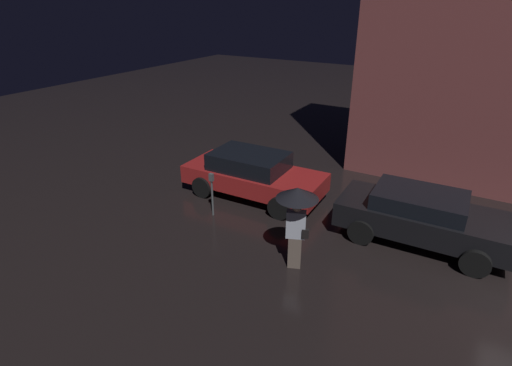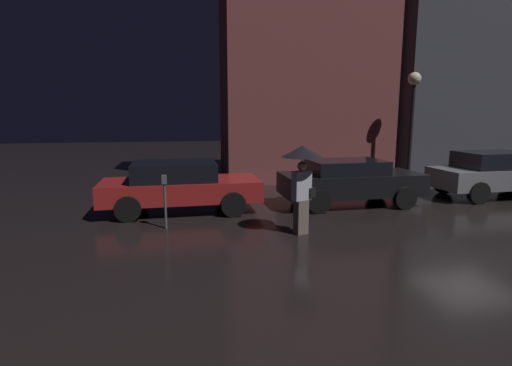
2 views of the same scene
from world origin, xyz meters
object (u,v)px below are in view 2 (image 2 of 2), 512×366
at_px(parked_car_black, 350,181).
at_px(parking_meter, 165,196).
at_px(street_lamp_near, 413,102).
at_px(parked_car_red, 180,185).
at_px(pedestrian_with_umbrella, 302,167).
at_px(parked_car_grey, 495,173).

height_order(parked_car_black, parking_meter, parked_car_black).
bearing_deg(parking_meter, street_lamp_near, 24.87).
bearing_deg(parked_car_red, parking_meter, -102.45).
relative_size(parked_car_red, pedestrian_with_umbrella, 2.16).
relative_size(parked_car_black, parking_meter, 3.24).
height_order(parked_car_red, parked_car_grey, parked_car_grey).
bearing_deg(parked_car_black, street_lamp_near, 34.87).
bearing_deg(parked_car_grey, pedestrian_with_umbrella, -161.18).
height_order(parked_car_grey, pedestrian_with_umbrella, pedestrian_with_umbrella).
bearing_deg(street_lamp_near, parked_car_red, -164.10).
bearing_deg(street_lamp_near, parked_car_grey, -54.27).
xyz_separation_m(parked_car_grey, street_lamp_near, (-1.73, 2.40, 2.38)).
bearing_deg(parked_car_black, parking_meter, -165.06).
bearing_deg(parked_car_grey, parked_car_black, -179.42).
bearing_deg(parked_car_grey, parking_meter, -172.09).
bearing_deg(parked_car_grey, parked_car_red, 178.88).
bearing_deg(parking_meter, parked_car_red, 78.61).
height_order(pedestrian_with_umbrella, street_lamp_near, street_lamp_near).
bearing_deg(street_lamp_near, parked_car_black, -143.85).
relative_size(parked_car_grey, street_lamp_near, 1.00).
relative_size(parking_meter, street_lamp_near, 0.31).
height_order(parking_meter, street_lamp_near, street_lamp_near).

